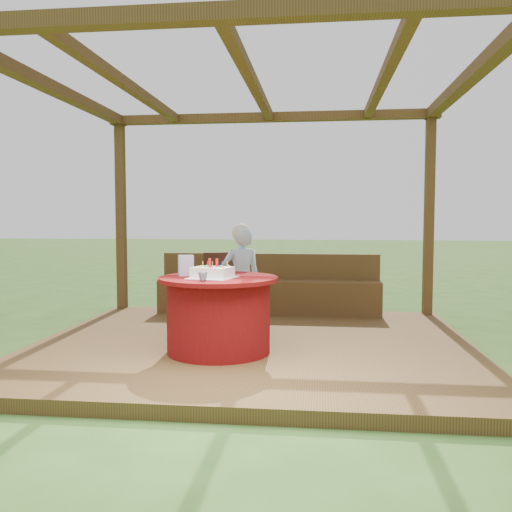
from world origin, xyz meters
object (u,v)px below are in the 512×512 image
Objects in this scene: chair at (224,286)px; elderly_woman at (242,277)px; bench at (269,294)px; table at (219,314)px; birthday_cake at (213,272)px; gift_bag at (186,265)px; drinking_glass at (203,277)px.

chair is 0.34m from elderly_woman.
bench is 2.23m from table.
table is 1.29× the size of chair.
elderly_woman is at bearing 83.23° from birthday_cake.
birthday_cake is at bearing -53.26° from gift_bag.
drinking_glass is at bearing -82.73° from gift_bag.
elderly_woman is 1.06m from birthday_cake.
drinking_glass is at bearing -100.69° from table.
table is 0.92× the size of elderly_woman.
elderly_woman is at bearing -39.93° from chair.
table is at bearing 70.09° from birthday_cake.
table is at bearing -35.09° from gift_bag.
elderly_woman reaches higher than chair.
gift_bag reaches higher than chair.
elderly_woman is 1.33m from drinking_glass.
drinking_glass is (-0.07, -0.37, 0.40)m from table.
chair is at bearing -111.63° from bench.
bench is 6.34× the size of birthday_cake.
gift_bag is (-0.61, -2.15, 0.57)m from bench.
chair is 1.87× the size of birthday_cake.
elderly_woman reaches higher than gift_bag.
drinking_glass is at bearing -86.85° from chair.
drinking_glass is (0.26, -0.44, -0.06)m from gift_bag.
chair is at bearing 56.73° from gift_bag.
elderly_woman is (0.09, 0.94, 0.25)m from table.
gift_bag is 0.52m from drinking_glass.
birthday_cake is 5.54× the size of drinking_glass.
birthday_cake is 2.35× the size of gift_bag.
elderly_woman is at bearing -98.32° from bench.
gift_bag reaches higher than drinking_glass.
bench is 2.39m from birthday_cake.
bench is 35.14× the size of drinking_glass.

